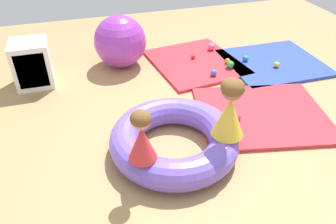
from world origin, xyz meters
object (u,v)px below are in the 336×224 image
child_in_yellow (230,109)px  play_ball_yellow (277,65)px  play_ball_red_second (238,118)px  play_ball_red (193,56)px  play_ball_orange (227,61)px  play_ball_pink (211,47)px  play_ball_teal (246,58)px  play_ball_blue (214,73)px  play_ball_green (230,65)px  child_in_red (142,136)px  inflatable_cushion (174,139)px  exercise_ball_large (120,42)px  storage_cube (32,64)px

child_in_yellow → play_ball_yellow: size_ratio=7.22×
play_ball_yellow → play_ball_red_second: size_ratio=1.23×
play_ball_red → play_ball_yellow: size_ratio=0.83×
play_ball_yellow → child_in_yellow: bearing=-135.4°
play_ball_red → play_ball_orange: 0.49m
child_in_yellow → play_ball_pink: (0.77, 2.16, -0.46)m
play_ball_teal → play_ball_red_second: play_ball_teal is taller
play_ball_yellow → play_ball_pink: bearing=129.5°
play_ball_orange → play_ball_blue: 0.42m
play_ball_blue → play_ball_red_second: play_ball_blue is taller
play_ball_red → play_ball_green: 0.56m
child_in_red → play_ball_blue: size_ratio=5.48×
play_ball_pink → play_ball_teal: play_ball_pink is taller
play_ball_blue → play_ball_pink: size_ratio=0.80×
inflatable_cushion → play_ball_blue: (0.92, 1.19, -0.06)m
play_ball_green → exercise_ball_large: exercise_ball_large is taller
play_ball_pink → play_ball_red_second: size_ratio=1.66×
play_ball_blue → play_ball_red_second: 0.98m
play_ball_orange → play_ball_pink: size_ratio=0.71×
child_in_red → storage_cube: child_in_red is taller
child_in_yellow → play_ball_green: size_ratio=5.30×
play_ball_orange → child_in_yellow: bearing=-115.9°
play_ball_yellow → play_ball_pink: play_ball_pink is taller
play_ball_red → play_ball_blue: size_ratio=0.76×
play_ball_red → play_ball_green: (0.38, -0.42, 0.02)m
storage_cube → play_ball_orange: bearing=-5.4°
inflatable_cushion → play_ball_red: size_ratio=19.04×
play_ball_teal → storage_cube: storage_cube is taller
play_ball_red_second → exercise_ball_large: size_ratio=0.09×
inflatable_cushion → play_ball_green: bearing=47.6°
play_ball_teal → play_ball_red_second: 1.43m
child_in_red → play_ball_orange: child_in_red is taller
play_ball_red → play_ball_red_second: bearing=-92.1°
child_in_red → play_ball_red_second: 1.33m
play_ball_red → play_ball_orange: play_ball_orange is taller
inflatable_cushion → play_ball_teal: 2.10m
child_in_red → play_ball_orange: bearing=25.3°
inflatable_cushion → play_ball_pink: inflatable_cushion is taller
play_ball_orange → storage_cube: bearing=174.6°
play_ball_green → inflatable_cushion: bearing=-132.4°
inflatable_cushion → play_ball_green: 1.80m
play_ball_pink → storage_cube: bearing=-174.6°
child_in_yellow → play_ball_pink: bearing=28.4°
child_in_yellow → play_ball_blue: (0.50, 1.41, -0.47)m
child_in_yellow → play_ball_red_second: size_ratio=8.88×
play_ball_pink → storage_cube: (-2.48, -0.24, 0.19)m
child_in_red → storage_cube: size_ratio=0.82×
inflatable_cushion → play_ball_red_second: 0.82m
child_in_red → play_ball_pink: child_in_red is taller
play_ball_blue → play_ball_red_second: size_ratio=1.34×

